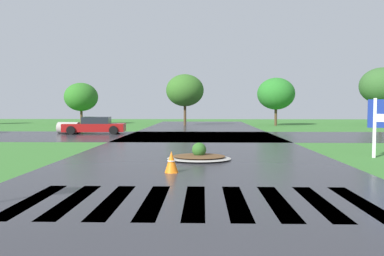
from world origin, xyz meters
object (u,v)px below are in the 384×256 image
median_island (199,156)px  drainage_pipe_stack (69,128)px  traffic_cone (171,162)px  car_blue_compact (95,126)px

median_island → drainage_pipe_stack: bearing=125.3°
traffic_cone → drainage_pipe_stack: bearing=118.3°
drainage_pipe_stack → traffic_cone: bearing=-61.7°
car_blue_compact → median_island: bearing=114.6°
car_blue_compact → traffic_cone: bearing=107.9°
median_island → drainage_pipe_stack: drainage_pipe_stack is taller
traffic_cone → median_island: bearing=74.0°
car_blue_compact → drainage_pipe_stack: (-1.99, -0.07, -0.15)m
median_island → car_blue_compact: size_ratio=0.53×
drainage_pipe_stack → traffic_cone: 19.54m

